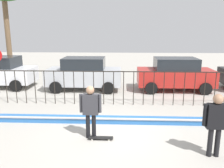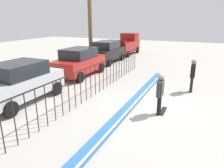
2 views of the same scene
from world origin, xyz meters
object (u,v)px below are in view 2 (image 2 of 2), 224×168
Objects in this scene: skateboarder at (160,91)px; pickup_truck at (126,45)px; parked_car_red at (79,62)px; parked_car_black at (106,52)px; skateboard at (163,110)px; parked_car_silver at (20,82)px; camera_operator at (193,73)px.

skateboarder is 15.67m from pickup_truck.
parked_car_red is 5.04m from parked_car_black.
parked_car_black reaches higher than skateboard.
pickup_truck is at bearing 1.88° from parked_car_silver.
camera_operator is at bearing -31.50° from skateboarder.
camera_operator is 13.13m from pickup_truck.
parked_car_black reaches higher than camera_operator.
camera_operator is at bearing -128.72° from parked_car_black.
parked_car_black reaches higher than skateboarder.
skateboard is at bearing -144.97° from parked_car_black.
skateboard is 0.19× the size of parked_car_silver.
skateboarder is at bearing -150.69° from pickup_truck.
parked_car_black is (10.32, 0.39, 0.00)m from parked_car_silver.
parked_car_black is at bearing -0.67° from parked_car_red.
parked_car_silver and parked_car_black have the same top height.
parked_car_black is at bearing -119.78° from camera_operator.
parked_car_silver is at bearing 85.13° from skateboarder.
parked_car_black is 5.04m from pickup_truck.
skateboarder is at bearing -9.75° from camera_operator.
parked_car_red is at bearing -88.12° from camera_operator.
parked_car_red is (4.06, 6.42, -0.07)m from skateboarder.
skateboard is 7.58m from parked_car_red.
camera_operator is 9.52m from parked_car_black.
parked_car_red reaches higher than skateboard.
parked_car_black is at bearing 59.79° from skateboard.
parked_car_red is 1.00× the size of parked_car_black.
camera_operator is 0.42× the size of parked_car_red.
skateboarder is at bearing -126.68° from parked_car_red.
camera_operator reaches higher than skateboard.
parked_car_silver is at bearing -174.71° from pickup_truck.
skateboard is 11.17m from parked_car_black.
parked_car_silver is (-1.23, 6.35, -0.07)m from skateboarder.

